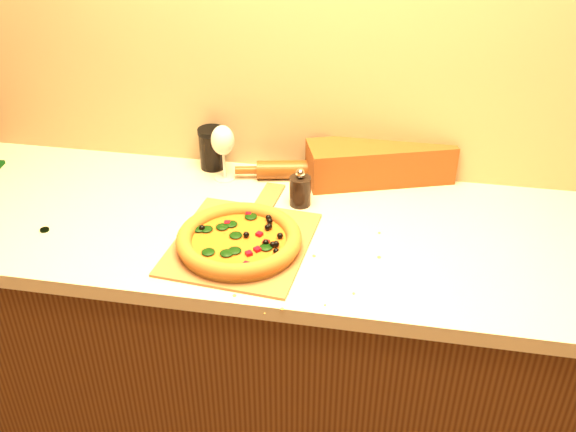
% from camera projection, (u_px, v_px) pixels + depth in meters
% --- Properties ---
extents(cabinet, '(2.80, 0.65, 0.86)m').
position_uv_depth(cabinet, '(301.00, 355.00, 1.96)').
color(cabinet, '#47220F').
rests_on(cabinet, ground).
extents(countertop, '(2.84, 0.68, 0.04)m').
position_uv_depth(countertop, '(303.00, 233.00, 1.72)').
color(countertop, beige).
rests_on(countertop, cabinet).
extents(pizza_peel, '(0.37, 0.52, 0.01)m').
position_uv_depth(pizza_peel, '(243.00, 240.00, 1.65)').
color(pizza_peel, brown).
rests_on(pizza_peel, countertop).
extents(pizza, '(0.31, 0.31, 0.04)m').
position_uv_depth(pizza, '(239.00, 240.00, 1.60)').
color(pizza, '#AD7C2B').
rests_on(pizza, pizza_peel).
extents(bottle_cap, '(0.03, 0.03, 0.01)m').
position_uv_depth(bottle_cap, '(45.00, 230.00, 1.69)').
color(bottle_cap, black).
rests_on(bottle_cap, countertop).
extents(pepper_grinder, '(0.06, 0.06, 0.11)m').
position_uv_depth(pepper_grinder, '(300.00, 190.00, 1.78)').
color(pepper_grinder, black).
rests_on(pepper_grinder, countertop).
extents(rolling_pin, '(0.41, 0.11, 0.06)m').
position_uv_depth(rolling_pin, '(304.00, 169.00, 1.92)').
color(rolling_pin, '#552D0E').
rests_on(rolling_pin, countertop).
extents(bread_bag, '(0.45, 0.27, 0.12)m').
position_uv_depth(bread_bag, '(380.00, 161.00, 1.90)').
color(bread_bag, brown).
rests_on(bread_bag, countertop).
extents(wine_glass, '(0.07, 0.07, 0.17)m').
position_uv_depth(wine_glass, '(223.00, 142.00, 1.87)').
color(wine_glass, silver).
rests_on(wine_glass, countertop).
extents(dark_jar, '(0.08, 0.08, 0.13)m').
position_uv_depth(dark_jar, '(212.00, 148.00, 1.96)').
color(dark_jar, black).
rests_on(dark_jar, countertop).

